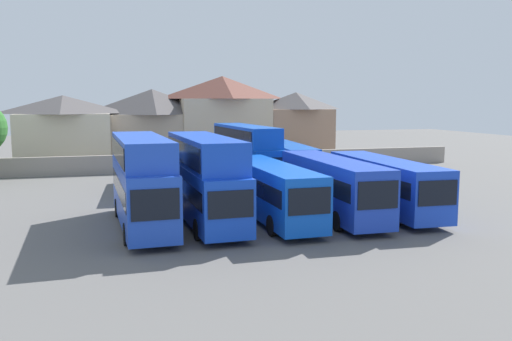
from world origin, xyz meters
name	(u,v)px	position (x,y,z in m)	size (l,w,h in m)	color
ground	(211,178)	(0.00, 18.00, 0.00)	(140.00, 140.00, 0.00)	#605E5B
depot_boundary_wall	(201,162)	(0.00, 23.04, 0.90)	(56.00, 0.50, 1.80)	gray
bus_1	(142,177)	(-7.43, -0.27, 2.83)	(2.87, 11.14, 5.03)	blue
bus_2	(205,175)	(-3.92, -0.19, 2.80)	(2.83, 11.29, 4.97)	blue
bus_3	(271,188)	(-0.05, -0.35, 1.88)	(2.73, 11.80, 3.28)	blue
bus_4	(332,184)	(3.78, -0.38, 2.00)	(2.75, 11.91, 3.50)	blue
bus_5	(384,182)	(7.53, -0.04, 1.90)	(3.03, 12.06, 3.32)	blue
bus_6	(158,165)	(-5.23, 13.06, 1.92)	(3.30, 10.83, 3.36)	blue
bus_7	(202,163)	(-1.65, 13.38, 1.92)	(3.31, 10.89, 3.35)	blue
bus_8	(246,152)	(2.02, 13.10, 2.78)	(3.09, 12.02, 4.93)	blue
bus_9	(287,161)	(5.74, 13.32, 1.89)	(3.39, 11.51, 3.30)	blue
house_terrace_left	(64,131)	(-13.32, 30.54, 3.85)	(9.86, 7.32, 7.55)	beige
house_terrace_centre	(153,125)	(-3.91, 32.04, 4.23)	(10.97, 7.26, 8.28)	tan
house_terrace_right	(223,118)	(4.21, 32.06, 5.01)	(10.66, 7.75, 9.83)	#C6B293
house_terrace_far_right	(296,125)	(13.20, 31.66, 4.08)	(8.10, 6.67, 8.00)	#9E7A60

